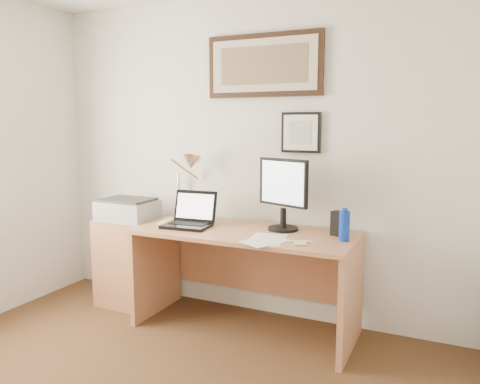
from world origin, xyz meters
The scene contains 17 objects.
wall_back centered at (0.00, 2.00, 1.25)m, with size 3.50×0.02×2.50m, color silver.
side_cabinet centered at (-0.92, 1.68, 0.36)m, with size 0.50×0.40×0.73m, color #AA6B47.
water_bottle centered at (0.87, 1.63, 0.85)m, with size 0.07×0.07×0.20m, color #0D30AD.
bottle_cap centered at (0.87, 1.63, 0.96)m, with size 0.04×0.04×0.02m, color #0D30AD.
speaker centered at (0.79, 1.76, 0.83)m, with size 0.08×0.07×0.17m, color black.
paper_sheet_a centered at (0.39, 1.45, 0.75)m, with size 0.23×0.33×0.00m, color white.
paper_sheet_b centered at (0.40, 1.40, 0.75)m, with size 0.21×0.30×0.00m, color white.
sticky_pad centered at (0.63, 1.42, 0.76)m, with size 0.08×0.08×0.01m, color #F1E072.
marker_pen centered at (0.63, 1.47, 0.76)m, with size 0.02×0.02×0.14m, color silver.
book centered at (-0.56, 1.62, 0.76)m, with size 0.18×0.24×0.02m, color #E7D86D.
desk centered at (0.15, 1.72, 0.51)m, with size 1.60×0.70×0.75m.
laptop centered at (-0.29, 1.59, 0.81)m, with size 0.36×0.32×0.26m.
lcd_monitor centered at (0.40, 1.75, 1.04)m, with size 0.41×0.22×0.52m.
printer centered at (-0.91, 1.64, 0.82)m, with size 0.44×0.34×0.18m.
desk_lamp centered at (-0.41, 1.81, 1.19)m, with size 0.29×0.27×0.53m.
picture_large centered at (0.15, 1.97, 1.95)m, with size 0.92×0.04×0.47m.
picture_small centered at (0.45, 1.97, 1.45)m, with size 0.30×0.03×0.30m.
Camera 1 is at (1.51, -1.38, 1.52)m, focal length 35.00 mm.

